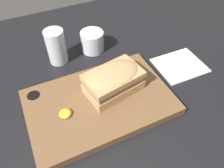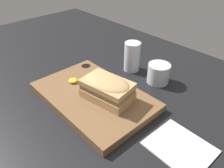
{
  "view_description": "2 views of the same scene",
  "coord_description": "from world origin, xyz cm",
  "views": [
    {
      "loc": [
        -10.02,
        -40.61,
        51.4
      ],
      "look_at": [
        7.13,
        -4.33,
        8.3
      ],
      "focal_mm": 35.0,
      "sensor_mm": 36.0,
      "label": 1
    },
    {
      "loc": [
        49.26,
        -39.21,
        47.17
      ],
      "look_at": [
        7.84,
        -1.03,
        8.86
      ],
      "focal_mm": 35.0,
      "sensor_mm": 36.0,
      "label": 2
    }
  ],
  "objects": [
    {
      "name": "mustard_dollop",
      "position": [
        -6.96,
        -5.94,
        5.21
      ],
      "size": [
        3.19,
        3.19,
        1.28
      ],
      "color": "yellow",
      "rests_on": "serving_board"
    },
    {
      "name": "sandwich",
      "position": [
        8.04,
        -3.23,
        8.54
      ],
      "size": [
        16.88,
        12.06,
        7.39
      ],
      "rotation": [
        0.0,
        0.0,
        0.17
      ],
      "color": "tan",
      "rests_on": "serving_board"
    },
    {
      "name": "dining_table",
      "position": [
        0.0,
        0.0,
        1.0
      ],
      "size": [
        185.42,
        108.7,
        2.0
      ],
      "color": "black",
      "rests_on": "ground"
    },
    {
      "name": "serving_board",
      "position": [
        2.91,
        -4.86,
        3.29
      ],
      "size": [
        39.48,
        25.53,
        2.64
      ],
      "color": "brown",
      "rests_on": "dining_table"
    },
    {
      "name": "napkin",
      "position": [
        33.75,
        -1.15,
        2.2
      ],
      "size": [
        15.81,
        13.65,
        0.4
      ],
      "rotation": [
        0.0,
        0.0,
        -0.02
      ],
      "color": "white",
      "rests_on": "dining_table"
    },
    {
      "name": "water_glass",
      "position": [
        -1.97,
        18.78,
        7.07
      ],
      "size": [
        6.29,
        6.29,
        11.71
      ],
      "color": "silver",
      "rests_on": "dining_table"
    },
    {
      "name": "wine_glass",
      "position": [
        10.72,
        19.42,
        5.24
      ],
      "size": [
        8.07,
        8.07,
        7.2
      ],
      "color": "silver",
      "rests_on": "dining_table"
    }
  ]
}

